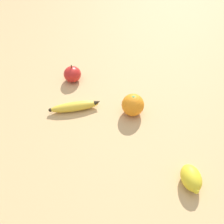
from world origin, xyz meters
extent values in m
plane|color=tan|center=(0.00, 0.00, 0.00)|extent=(3.00, 3.00, 0.00)
ellipsoid|color=gold|center=(0.16, -0.07, 0.02)|extent=(0.18, 0.07, 0.03)
cone|color=#2D2314|center=(0.07, -0.08, 0.02)|extent=(0.03, 0.02, 0.03)
sphere|color=#2D2314|center=(0.24, -0.05, 0.02)|extent=(0.01, 0.01, 0.01)
sphere|color=orange|center=(-0.05, -0.05, 0.04)|extent=(0.08, 0.08, 0.08)
cylinder|color=#3D8438|center=(-0.05, -0.05, 0.08)|extent=(0.01, 0.01, 0.00)
ellipsoid|color=red|center=(0.18, -0.24, 0.03)|extent=(0.07, 0.07, 0.06)
cylinder|color=#4C3319|center=(0.18, -0.24, 0.07)|extent=(0.00, 0.00, 0.01)
ellipsoid|color=yellow|center=(-0.20, 0.23, 0.03)|extent=(0.07, 0.09, 0.06)
sphere|color=yellow|center=(-0.21, 0.27, 0.03)|extent=(0.02, 0.02, 0.02)
camera|label=1|loc=(0.03, 0.61, 0.69)|focal=42.00mm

